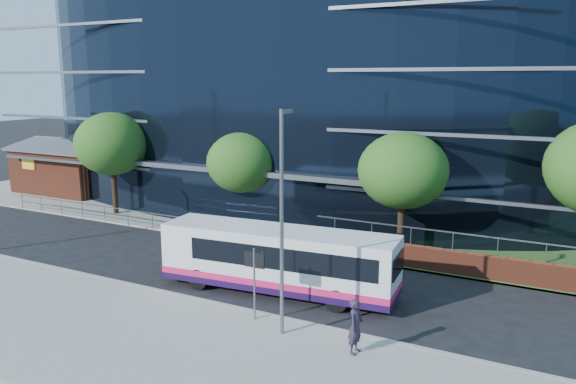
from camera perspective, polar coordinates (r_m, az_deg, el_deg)
The scene contains 16 objects.
ground at distance 25.62m, azimuth -10.28°, elevation -9.66°, with size 200.00×200.00×0.00m, color black.
pavement_near at distance 22.20m, azimuth -18.43°, elevation -13.28°, with size 80.00×8.00×0.15m, color gray.
kerb at distance 24.87m, azimuth -11.72°, elevation -10.18°, with size 80.00×0.25×0.16m, color gray.
yellow_line_outer at distance 25.04m, azimuth -11.42°, elevation -10.19°, with size 80.00×0.08×0.01m, color gold.
yellow_line_inner at distance 25.15m, azimuth -11.20°, elevation -10.09°, with size 80.00×0.08×0.01m, color gold.
far_forecourt at distance 37.46m, azimuth -7.23°, elevation -2.71°, with size 50.00×8.00×0.10m, color gray.
glass_office at distance 43.88m, azimuth 2.18°, elevation 9.92°, with size 44.00×23.10×16.00m.
brick_pavilion at distance 49.53m, azimuth -20.97°, elevation 2.29°, with size 8.60×6.66×4.40m.
guard_railings at distance 35.44m, azimuth -13.62°, elevation -2.48°, with size 24.00×0.05×1.10m.
street_sign at distance 21.23m, azimuth -3.44°, elevation -7.80°, with size 0.85×0.09×2.80m.
tree_far_a at distance 39.58m, azimuth -17.46°, elevation 4.69°, with size 4.95×4.95×6.98m.
tree_far_b at distance 33.79m, azimuth -4.67°, elevation 3.00°, with size 4.29×4.29×6.05m.
tree_far_c at distance 29.20m, azimuth 11.61°, elevation 2.12°, with size 4.62×4.62×6.51m.
streetlight_east at distance 19.37m, azimuth -0.61°, elevation -2.59°, with size 0.15×0.77×8.00m.
city_bus at distance 24.35m, azimuth -0.84°, elevation -6.87°, with size 10.59×3.31×2.82m.
pedestrian at distance 19.22m, azimuth 6.90°, elevation -13.37°, with size 0.69×0.45×1.90m, color #2A2131.
Camera 1 is at (14.92, -18.72, 9.12)m, focal length 35.00 mm.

